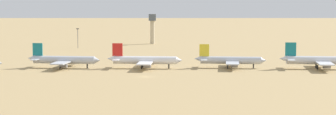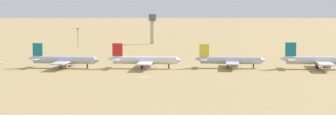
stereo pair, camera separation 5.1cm
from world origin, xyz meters
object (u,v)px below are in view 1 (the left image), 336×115
at_px(parked_jet_yellow_5, 230,60).
at_px(control_tower, 152,26).
at_px(parked_jet_teal_3, 63,60).
at_px(parked_jet_red_4, 144,60).
at_px(light_pole_west, 78,37).
at_px(parked_jet_teal_6, 319,60).

relative_size(parked_jet_yellow_5, control_tower, 1.59).
bearing_deg(control_tower, parked_jet_teal_3, -103.91).
xyz_separation_m(parked_jet_teal_3, control_tower, (37.80, 152.64, 9.23)).
xyz_separation_m(parked_jet_red_4, light_pole_west, (-49.70, 115.74, 3.87)).
xyz_separation_m(parked_jet_teal_3, parked_jet_teal_6, (121.83, -3.29, 0.21)).
bearing_deg(parked_jet_yellow_5, parked_jet_teal_3, -174.73).
bearing_deg(light_pole_west, parked_jet_teal_3, -84.59).
height_order(parked_jet_yellow_5, control_tower, control_tower).
distance_m(parked_jet_teal_3, parked_jet_yellow_5, 79.86).
bearing_deg(control_tower, parked_jet_yellow_5, -74.57).
height_order(parked_jet_red_4, parked_jet_teal_6, parked_jet_teal_6).
distance_m(parked_jet_red_4, parked_jet_yellow_5, 41.03).
bearing_deg(light_pole_west, control_tower, 38.15).
bearing_deg(parked_jet_yellow_5, parked_jet_teal_6, 0.27).
relative_size(parked_jet_teal_3, light_pole_west, 2.72).
distance_m(parked_jet_red_4, parked_jet_teal_6, 83.00).
bearing_deg(parked_jet_teal_6, parked_jet_teal_3, -176.30).
relative_size(parked_jet_teal_3, parked_jet_teal_6, 0.95).
distance_m(parked_jet_red_4, control_tower, 154.23).
bearing_deg(parked_jet_teal_3, control_tower, 83.21).
xyz_separation_m(parked_jet_teal_3, light_pole_west, (-10.84, 114.43, 3.90)).
distance_m(parked_jet_teal_3, parked_jet_red_4, 38.87).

